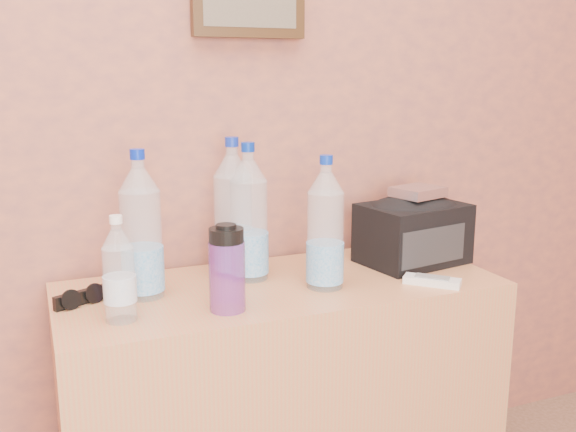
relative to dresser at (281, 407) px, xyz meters
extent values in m
plane|color=#B96547|center=(-0.46, 0.25, 1.01)|extent=(4.00, 0.00, 4.00)
cube|color=#9C7649|center=(0.00, 0.00, 0.00)|extent=(1.08, 0.45, 0.68)
cylinder|color=#CBEEFA|center=(-0.33, 0.03, 0.49)|extent=(0.09, 0.09, 0.30)
cylinder|color=#0724B1|center=(-0.33, 0.03, 0.67)|extent=(0.03, 0.03, 0.02)
cylinder|color=silver|center=(-0.09, 0.12, 0.49)|extent=(0.10, 0.10, 0.31)
cylinder|color=#1129A0|center=(-0.09, 0.12, 0.68)|extent=(0.03, 0.03, 0.02)
cylinder|color=silver|center=(-0.06, 0.07, 0.49)|extent=(0.09, 0.09, 0.30)
cylinder|color=#072999|center=(-0.06, 0.07, 0.67)|extent=(0.03, 0.03, 0.02)
cylinder|color=silver|center=(0.09, -0.07, 0.48)|extent=(0.09, 0.09, 0.28)
cylinder|color=#0A2BA5|center=(0.09, -0.07, 0.65)|extent=(0.03, 0.03, 0.02)
cylinder|color=silver|center=(-0.40, -0.10, 0.44)|extent=(0.07, 0.07, 0.20)
cylinder|color=white|center=(-0.40, -0.10, 0.56)|extent=(0.03, 0.03, 0.02)
cylinder|color=#6E2A90|center=(-0.18, -0.13, 0.42)|extent=(0.08, 0.08, 0.15)
cylinder|color=black|center=(-0.18, -0.13, 0.51)|extent=(0.08, 0.08, 0.04)
cube|color=beige|center=(0.34, -0.15, 0.35)|extent=(0.13, 0.13, 0.02)
cube|color=silver|center=(0.41, 0.03, 0.54)|extent=(0.15, 0.14, 0.03)
camera|label=1|loc=(-0.56, -1.41, 0.85)|focal=40.00mm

